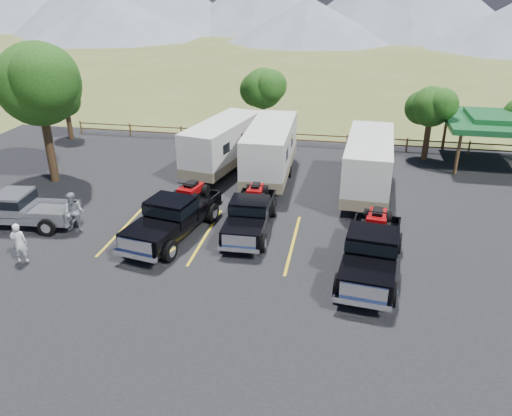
% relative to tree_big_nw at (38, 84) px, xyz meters
% --- Properties ---
extents(ground, '(320.00, 320.00, 0.00)m').
position_rel_tree_big_nw_xyz_m(ground, '(12.55, -9.03, -5.60)').
color(ground, '#525D27').
rests_on(ground, ground).
extents(asphalt_lot, '(44.00, 34.00, 0.04)m').
position_rel_tree_big_nw_xyz_m(asphalt_lot, '(12.55, -6.03, -5.58)').
color(asphalt_lot, black).
rests_on(asphalt_lot, ground).
extents(stall_lines, '(12.12, 5.50, 0.01)m').
position_rel_tree_big_nw_xyz_m(stall_lines, '(12.55, -5.03, -5.55)').
color(stall_lines, gold).
rests_on(stall_lines, asphalt_lot).
extents(tree_big_nw, '(5.54, 5.18, 7.84)m').
position_rel_tree_big_nw_xyz_m(tree_big_nw, '(0.00, 0.00, 0.00)').
color(tree_big_nw, black).
rests_on(tree_big_nw, ground).
extents(tree_ne_a, '(3.11, 2.92, 4.76)m').
position_rel_tree_big_nw_xyz_m(tree_ne_a, '(21.52, 7.99, -2.11)').
color(tree_ne_a, black).
rests_on(tree_ne_a, ground).
extents(tree_north, '(3.46, 3.24, 5.25)m').
position_rel_tree_big_nw_xyz_m(tree_north, '(10.52, 9.99, -1.76)').
color(tree_north, black).
rests_on(tree_north, ground).
extents(tree_nw_small, '(2.59, 2.43, 3.85)m').
position_rel_tree_big_nw_xyz_m(tree_nw_small, '(-3.48, 7.99, -2.81)').
color(tree_nw_small, black).
rests_on(tree_nw_small, ground).
extents(rail_fence, '(36.12, 0.12, 1.00)m').
position_rel_tree_big_nw_xyz_m(rail_fence, '(14.55, 9.47, -4.99)').
color(rail_fence, brown).
rests_on(rail_fence, ground).
extents(pavilion, '(6.20, 6.20, 3.22)m').
position_rel_tree_big_nw_xyz_m(pavilion, '(25.55, 7.97, -2.81)').
color(pavilion, brown).
rests_on(pavilion, ground).
extents(rig_left, '(3.11, 6.48, 2.08)m').
position_rel_tree_big_nw_xyz_m(rig_left, '(9.17, -5.20, -4.56)').
color(rig_left, black).
rests_on(rig_left, asphalt_lot).
extents(rig_center, '(2.05, 5.55, 1.84)m').
position_rel_tree_big_nw_xyz_m(rig_center, '(12.44, -4.10, -4.67)').
color(rig_center, black).
rests_on(rig_center, asphalt_lot).
extents(rig_right, '(2.74, 6.42, 2.08)m').
position_rel_tree_big_nw_xyz_m(rig_right, '(17.84, -6.74, -4.55)').
color(rig_right, black).
rests_on(rig_right, asphalt_lot).
extents(trailer_left, '(3.66, 8.68, 3.01)m').
position_rel_tree_big_nw_xyz_m(trailer_left, '(9.18, 3.62, -3.98)').
color(trailer_left, white).
rests_on(trailer_left, asphalt_lot).
extents(trailer_center, '(2.52, 9.12, 3.17)m').
position_rel_tree_big_nw_xyz_m(trailer_center, '(12.23, 2.75, -3.90)').
color(trailer_center, white).
rests_on(trailer_center, asphalt_lot).
extents(trailer_right, '(2.74, 9.01, 3.12)m').
position_rel_tree_big_nw_xyz_m(trailer_right, '(17.76, 1.33, -3.92)').
color(trailer_right, white).
rests_on(trailer_right, asphalt_lot).
extents(pickup_silver, '(5.71, 2.35, 1.67)m').
position_rel_tree_big_nw_xyz_m(pickup_silver, '(1.65, -5.65, -4.69)').
color(pickup_silver, gray).
rests_on(pickup_silver, asphalt_lot).
extents(person_a, '(0.73, 0.58, 1.74)m').
position_rel_tree_big_nw_xyz_m(person_a, '(3.75, -8.67, -4.69)').
color(person_a, white).
rests_on(person_a, asphalt_lot).
extents(person_b, '(0.99, 0.81, 1.89)m').
position_rel_tree_big_nw_xyz_m(person_b, '(4.54, -5.70, -4.61)').
color(person_b, gray).
rests_on(person_b, asphalt_lot).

